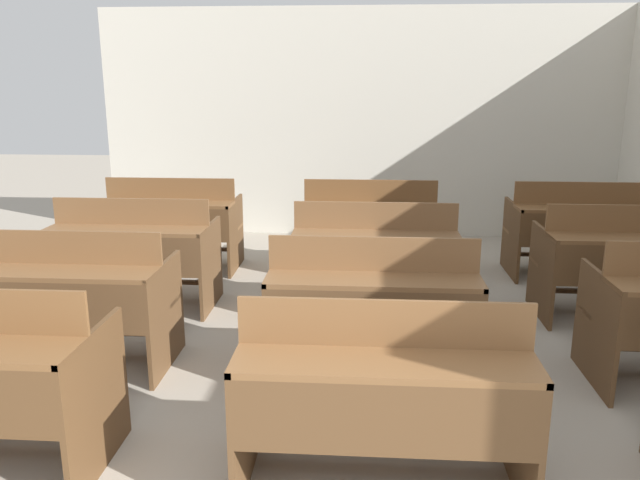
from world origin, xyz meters
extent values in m
cube|color=beige|center=(0.00, 6.72, 1.35)|extent=(6.23, 0.06, 2.70)
cube|color=brown|center=(-1.21, 1.73, 0.36)|extent=(0.03, 0.69, 0.71)
cube|color=brown|center=(-1.84, 1.93, 0.14)|extent=(1.23, 0.04, 0.04)
cube|color=brown|center=(-0.48, 1.70, 0.36)|extent=(0.03, 0.69, 0.71)
cube|color=brown|center=(0.78, 1.70, 0.36)|extent=(0.03, 0.69, 0.71)
cube|color=brown|center=(0.15, 1.52, 0.70)|extent=(1.29, 0.32, 0.03)
cube|color=brown|center=(0.15, 1.37, 0.52)|extent=(1.23, 0.02, 0.32)
cube|color=brown|center=(0.15, 1.67, 0.82)|extent=(1.29, 0.02, 0.22)
cube|color=brown|center=(0.15, 1.91, 0.40)|extent=(1.29, 0.28, 0.03)
cube|color=brown|center=(0.15, 1.91, 0.14)|extent=(1.23, 0.04, 0.04)
cube|color=brown|center=(-1.23, 2.86, 0.36)|extent=(0.03, 0.69, 0.71)
cube|color=brown|center=(-1.86, 2.67, 0.70)|extent=(1.29, 0.32, 0.03)
cube|color=brown|center=(-1.86, 2.52, 0.52)|extent=(1.23, 0.02, 0.32)
cube|color=brown|center=(-1.86, 2.82, 0.82)|extent=(1.29, 0.02, 0.22)
cube|color=brown|center=(-1.86, 3.06, 0.40)|extent=(1.29, 0.28, 0.03)
cube|color=brown|center=(-1.86, 3.06, 0.14)|extent=(1.23, 0.04, 0.04)
cube|color=brown|center=(-0.51, 2.84, 0.36)|extent=(0.03, 0.69, 0.71)
cube|color=brown|center=(0.75, 2.84, 0.36)|extent=(0.03, 0.69, 0.71)
cube|color=brown|center=(0.12, 2.65, 0.70)|extent=(1.29, 0.32, 0.03)
cube|color=brown|center=(0.12, 2.50, 0.52)|extent=(1.23, 0.02, 0.32)
cube|color=brown|center=(0.12, 2.80, 0.82)|extent=(1.29, 0.02, 0.22)
cube|color=brown|center=(0.12, 3.04, 0.40)|extent=(1.29, 0.28, 0.03)
cube|color=brown|center=(0.12, 3.04, 0.14)|extent=(1.23, 0.04, 0.04)
cube|color=brown|center=(1.51, 2.84, 0.36)|extent=(0.03, 0.69, 0.71)
cube|color=brown|center=(-2.47, 4.00, 0.36)|extent=(0.03, 0.69, 0.71)
cube|color=brown|center=(-1.21, 4.00, 0.36)|extent=(0.03, 0.69, 0.71)
cube|color=brown|center=(-1.84, 3.82, 0.70)|extent=(1.29, 0.32, 0.03)
cube|color=brown|center=(-1.84, 3.67, 0.52)|extent=(1.23, 0.02, 0.32)
cube|color=brown|center=(-1.84, 3.96, 0.82)|extent=(1.29, 0.02, 0.22)
cube|color=brown|center=(-1.84, 4.21, 0.40)|extent=(1.29, 0.28, 0.03)
cube|color=brown|center=(-1.84, 4.21, 0.14)|extent=(1.23, 0.04, 0.04)
cube|color=brown|center=(-0.48, 3.97, 0.36)|extent=(0.03, 0.69, 0.71)
cube|color=brown|center=(0.78, 3.97, 0.36)|extent=(0.03, 0.69, 0.71)
cube|color=brown|center=(0.15, 3.79, 0.70)|extent=(1.29, 0.32, 0.03)
cube|color=brown|center=(0.15, 3.64, 0.52)|extent=(1.23, 0.02, 0.32)
cube|color=brown|center=(0.15, 3.94, 0.82)|extent=(1.29, 0.02, 0.22)
cube|color=brown|center=(0.15, 4.18, 0.40)|extent=(1.29, 0.28, 0.03)
cube|color=brown|center=(0.15, 4.18, 0.14)|extent=(1.23, 0.04, 0.04)
cube|color=brown|center=(1.48, 4.00, 0.36)|extent=(0.03, 0.69, 0.71)
cube|color=brown|center=(2.11, 3.81, 0.70)|extent=(1.29, 0.32, 0.03)
cube|color=brown|center=(2.11, 3.96, 0.82)|extent=(1.29, 0.02, 0.22)
cube|color=brown|center=(2.11, 4.20, 0.40)|extent=(1.29, 0.28, 0.03)
cube|color=brown|center=(2.11, 4.20, 0.14)|extent=(1.23, 0.04, 0.04)
cube|color=brown|center=(-2.49, 5.12, 0.36)|extent=(0.03, 0.69, 0.71)
cube|color=brown|center=(-1.23, 5.12, 0.36)|extent=(0.03, 0.69, 0.71)
cube|color=brown|center=(-1.86, 4.93, 0.70)|extent=(1.29, 0.32, 0.03)
cube|color=brown|center=(-1.86, 4.78, 0.52)|extent=(1.23, 0.02, 0.32)
cube|color=brown|center=(-1.86, 5.08, 0.82)|extent=(1.29, 0.02, 0.22)
cube|color=brown|center=(-1.86, 5.32, 0.40)|extent=(1.29, 0.28, 0.03)
cube|color=brown|center=(-1.86, 5.32, 0.14)|extent=(1.23, 0.04, 0.04)
cube|color=#53371E|center=(-0.51, 5.14, 0.36)|extent=(0.03, 0.69, 0.71)
cube|color=#53371E|center=(0.75, 5.14, 0.36)|extent=(0.03, 0.69, 0.71)
cube|color=brown|center=(0.12, 4.95, 0.70)|extent=(1.29, 0.32, 0.03)
cube|color=#53371E|center=(0.12, 4.80, 0.52)|extent=(1.23, 0.02, 0.32)
cube|color=brown|center=(0.12, 5.10, 0.82)|extent=(1.29, 0.02, 0.22)
cube|color=brown|center=(0.12, 5.34, 0.40)|extent=(1.29, 0.28, 0.03)
cube|color=#53371E|center=(0.12, 5.34, 0.14)|extent=(1.23, 0.04, 0.04)
cube|color=#54371E|center=(1.50, 5.14, 0.36)|extent=(0.03, 0.69, 0.71)
cube|color=brown|center=(2.13, 4.95, 0.70)|extent=(1.29, 0.32, 0.03)
cube|color=#54371E|center=(2.13, 4.80, 0.52)|extent=(1.23, 0.02, 0.32)
cube|color=brown|center=(2.13, 5.10, 0.82)|extent=(1.29, 0.02, 0.22)
cube|color=brown|center=(2.13, 5.35, 0.40)|extent=(1.29, 0.28, 0.03)
cube|color=#54371E|center=(2.13, 5.35, 0.14)|extent=(1.23, 0.04, 0.04)
camera|label=1|loc=(0.05, -0.89, 1.84)|focal=35.00mm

